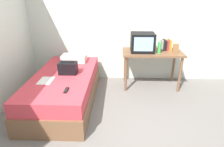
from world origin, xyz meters
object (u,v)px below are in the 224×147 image
(water_bottle, at_px, (159,48))
(magazine, at_px, (46,81))
(desk, at_px, (152,56))
(book_row, at_px, (166,45))
(pillow, at_px, (74,58))
(picture_frame, at_px, (176,48))
(tv, at_px, (142,42))
(remote_silver, at_px, (61,69))
(bed, at_px, (65,88))
(handbag, at_px, (68,68))
(remote_dark, at_px, (66,90))

(water_bottle, height_order, magazine, water_bottle)
(water_bottle, bearing_deg, desk, 130.34)
(book_row, xyz_separation_m, pillow, (-1.84, -0.13, -0.26))
(pillow, height_order, magazine, pillow)
(desk, xyz_separation_m, picture_frame, (0.41, -0.10, 0.18))
(tv, bearing_deg, magazine, -149.19)
(picture_frame, xyz_separation_m, remote_silver, (-2.12, -0.39, -0.30))
(book_row, xyz_separation_m, magazine, (-2.08, -1.08, -0.32))
(desk, bearing_deg, picture_frame, -13.72)
(bed, xyz_separation_m, handbag, (0.08, 0.04, 0.37))
(bed, bearing_deg, magazine, -126.39)
(desk, relative_size, water_bottle, 5.32)
(tv, bearing_deg, water_bottle, -17.89)
(handbag, xyz_separation_m, remote_dark, (0.13, -0.63, -0.09))
(picture_frame, bearing_deg, desk, 166.28)
(bed, height_order, pillow, pillow)
(bed, xyz_separation_m, pillow, (0.04, 0.68, 0.33))
(desk, height_order, pillow, desk)
(pillow, bearing_deg, book_row, 3.94)
(desk, height_order, picture_frame, picture_frame)
(water_bottle, xyz_separation_m, remote_silver, (-1.80, -0.37, -0.32))
(pillow, bearing_deg, magazine, -104.03)
(tv, distance_m, picture_frame, 0.63)
(bed, xyz_separation_m, picture_frame, (2.01, 0.60, 0.58))
(desk, bearing_deg, remote_dark, -137.29)
(bed, relative_size, book_row, 9.10)
(remote_dark, bearing_deg, desk, 42.71)
(tv, xyz_separation_m, magazine, (-1.59, -0.95, -0.39))
(picture_frame, relative_size, remote_silver, 1.24)
(tv, bearing_deg, book_row, 14.78)
(remote_dark, bearing_deg, magazine, 141.75)
(desk, distance_m, handbag, 1.65)
(water_bottle, bearing_deg, magazine, -155.97)
(picture_frame, distance_m, magazine, 2.39)
(water_bottle, bearing_deg, bed, -161.25)
(book_row, height_order, remote_silver, book_row)
(water_bottle, xyz_separation_m, magazine, (-1.90, -0.85, -0.32))
(bed, distance_m, pillow, 0.76)
(desk, xyz_separation_m, water_bottle, (0.10, -0.12, 0.20))
(bed, height_order, handbag, handbag)
(tv, bearing_deg, remote_dark, -133.03)
(tv, xyz_separation_m, pillow, (-1.35, 0.00, -0.33))
(remote_dark, bearing_deg, book_row, 39.87)
(desk, distance_m, water_bottle, 0.26)
(tv, distance_m, remote_dark, 1.78)
(bed, relative_size, magazine, 6.90)
(tv, distance_m, book_row, 0.51)
(tv, xyz_separation_m, handbag, (-1.31, -0.64, -0.30))
(handbag, distance_m, remote_dark, 0.65)
(book_row, xyz_separation_m, picture_frame, (0.13, -0.21, -0.01))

